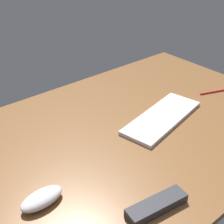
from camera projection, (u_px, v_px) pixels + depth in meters
The scene contains 5 objects.
desk at pixel (115, 138), 107.01cm from camera, with size 140.00×84.00×2.00cm, color brown.
keyboard at pixel (162, 117), 114.87cm from camera, with size 34.89×12.71×1.38cm, color white.
computer_mouse at pixel (42, 199), 80.45cm from camera, with size 11.59×5.79×3.34cm, color silver.
tv_remote at pixel (157, 206), 79.06cm from camera, with size 16.37×4.62×2.50cm, color #2D2D33.
pen at pixel (214, 92), 132.58cm from camera, with size 0.77×0.77×13.18cm, color red.
Camera 1 is at (-56.31, -66.26, 63.98)cm, focal length 51.57 mm.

